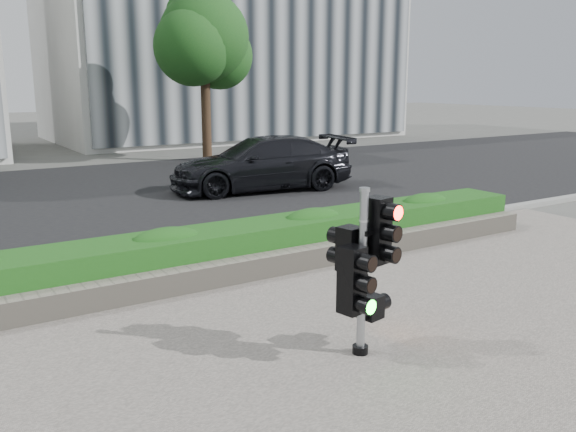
# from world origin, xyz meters

# --- Properties ---
(ground) EXTENTS (120.00, 120.00, 0.00)m
(ground) POSITION_xyz_m (0.00, 0.00, 0.00)
(ground) COLOR #51514C
(ground) RESTS_ON ground
(sidewalk) EXTENTS (16.00, 11.00, 0.03)m
(sidewalk) POSITION_xyz_m (0.00, -2.50, 0.01)
(sidewalk) COLOR #9E9389
(sidewalk) RESTS_ON ground
(road) EXTENTS (60.00, 13.00, 0.02)m
(road) POSITION_xyz_m (0.00, 10.00, 0.01)
(road) COLOR black
(road) RESTS_ON ground
(curb) EXTENTS (60.00, 0.25, 0.12)m
(curb) POSITION_xyz_m (0.00, 3.15, 0.06)
(curb) COLOR gray
(curb) RESTS_ON ground
(stone_wall) EXTENTS (12.00, 0.32, 0.34)m
(stone_wall) POSITION_xyz_m (0.00, 1.90, 0.20)
(stone_wall) COLOR gray
(stone_wall) RESTS_ON sidewalk
(hedge) EXTENTS (12.00, 1.00, 0.68)m
(hedge) POSITION_xyz_m (0.00, 2.55, 0.37)
(hedge) COLOR #33882A
(hedge) RESTS_ON sidewalk
(building_right) EXTENTS (18.00, 10.00, 12.00)m
(building_right) POSITION_xyz_m (11.00, 25.00, 6.00)
(building_right) COLOR #B7B7B2
(building_right) RESTS_ON ground
(tree_right) EXTENTS (4.10, 3.58, 6.53)m
(tree_right) POSITION_xyz_m (5.48, 15.55, 4.48)
(tree_right) COLOR black
(tree_right) RESTS_ON ground
(traffic_signal) EXTENTS (0.68, 0.55, 1.88)m
(traffic_signal) POSITION_xyz_m (-0.34, -1.05, 1.07)
(traffic_signal) COLOR black
(traffic_signal) RESTS_ON sidewalk
(car_dark) EXTENTS (5.39, 2.85, 1.49)m
(car_dark) POSITION_xyz_m (4.01, 8.72, 0.76)
(car_dark) COLOR black
(car_dark) RESTS_ON road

